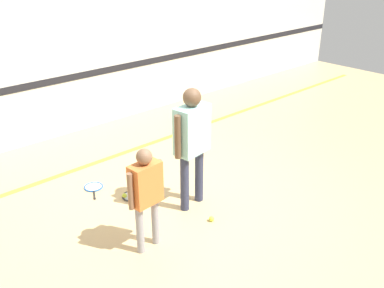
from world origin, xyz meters
The scene contains 9 objects.
ground_plane centered at (0.00, 0.00, 0.00)m, with size 16.00×16.00×0.00m, color tan.
wall_back centered at (0.00, 3.39, 1.60)m, with size 16.00×0.07×3.20m.
floor_stripe centered at (0.00, 2.00, 0.00)m, with size 14.40×0.10×0.01m.
person_instructor centered at (-0.08, 0.09, 1.00)m, with size 0.61×0.31×1.61m.
person_student_left centered at (-1.04, -0.24, 0.77)m, with size 0.47×0.22×1.24m.
racket_spare_on_floor centered at (-0.55, 0.76, 0.01)m, with size 0.41×0.49×0.03m.
racket_second_spare centered at (-0.84, 1.34, 0.01)m, with size 0.36×0.49×0.03m.
tennis_ball_near_instructor centered at (-0.16, -0.36, 0.03)m, with size 0.07×0.07×0.07m, color #CCE038.
tennis_ball_by_spare_racket centered at (-0.65, 0.82, 0.03)m, with size 0.07×0.07×0.07m, color #CCE038.
Camera 1 is at (-3.32, -3.50, 3.13)m, focal length 40.00 mm.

